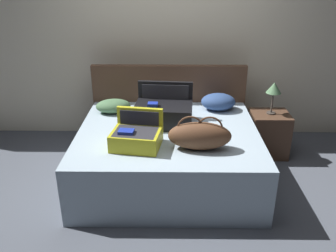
# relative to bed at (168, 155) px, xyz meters

# --- Properties ---
(ground_plane) EXTENTS (12.00, 12.00, 0.00)m
(ground_plane) POSITION_rel_bed_xyz_m (0.00, -0.40, -0.29)
(ground_plane) COLOR #4C515B
(back_wall) EXTENTS (8.00, 0.10, 2.60)m
(back_wall) POSITION_rel_bed_xyz_m (0.00, 1.25, 1.01)
(back_wall) COLOR beige
(back_wall) RESTS_ON ground
(bed) EXTENTS (1.83, 1.65, 0.57)m
(bed) POSITION_rel_bed_xyz_m (0.00, 0.00, 0.00)
(bed) COLOR #99ADBC
(bed) RESTS_ON ground
(headboard) EXTENTS (1.87, 0.08, 1.02)m
(headboard) POSITION_rel_bed_xyz_m (0.00, 0.86, 0.23)
(headboard) COLOR #4C3323
(headboard) RESTS_ON ground
(hard_case_large) EXTENTS (0.63, 0.49, 0.40)m
(hard_case_large) POSITION_rel_bed_xyz_m (-0.05, 0.18, 0.42)
(hard_case_large) COLOR black
(hard_case_large) RESTS_ON bed
(hard_case_medium) EXTENTS (0.49, 0.43, 0.32)m
(hard_case_medium) POSITION_rel_bed_xyz_m (-0.29, -0.36, 0.39)
(hard_case_medium) COLOR gold
(hard_case_medium) RESTS_ON bed
(duffel_bag) EXTENTS (0.58, 0.26, 0.32)m
(duffel_bag) POSITION_rel_bed_xyz_m (0.29, -0.41, 0.42)
(duffel_bag) COLOR brown
(duffel_bag) RESTS_ON bed
(pillow_near_headboard) EXTENTS (0.40, 0.31, 0.19)m
(pillow_near_headboard) POSITION_rel_bed_xyz_m (0.57, 0.59, 0.38)
(pillow_near_headboard) COLOR navy
(pillow_near_headboard) RESTS_ON bed
(pillow_center_head) EXTENTS (0.43, 0.32, 0.15)m
(pillow_center_head) POSITION_rel_bed_xyz_m (-0.63, 0.49, 0.36)
(pillow_center_head) COLOR #4C724C
(pillow_center_head) RESTS_ON bed
(nightstand) EXTENTS (0.44, 0.40, 0.53)m
(nightstand) POSITION_rel_bed_xyz_m (1.20, 0.57, -0.02)
(nightstand) COLOR #4C3323
(nightstand) RESTS_ON ground
(table_lamp) EXTENTS (0.17, 0.17, 0.38)m
(table_lamp) POSITION_rel_bed_xyz_m (1.20, 0.57, 0.54)
(table_lamp) COLOR #3F3833
(table_lamp) RESTS_ON nightstand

